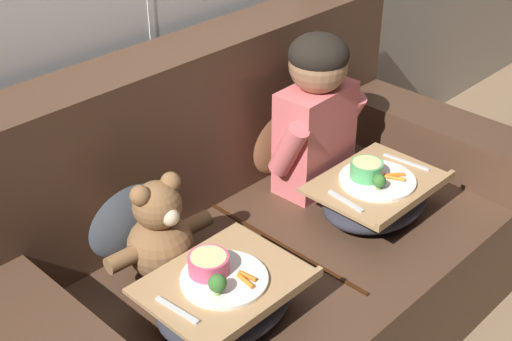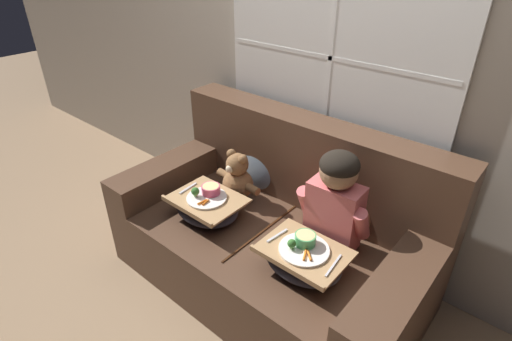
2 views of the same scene
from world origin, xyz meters
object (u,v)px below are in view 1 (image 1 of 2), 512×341
object	(u,v)px
lap_tray_child	(375,196)
lap_tray_teddy	(224,297)
throw_pillow_behind_child	(275,124)
teddy_bear	(161,236)
throw_pillow_behind_teddy	(119,200)
child_figure	(316,106)
couch	(253,251)

from	to	relation	value
lap_tray_child	lap_tray_teddy	bearing A→B (deg)	179.96
throw_pillow_behind_child	teddy_bear	distance (m)	0.71
throw_pillow_behind_teddy	teddy_bear	size ratio (longest dim) A/B	1.04
lap_tray_teddy	child_figure	bearing A→B (deg)	21.17
couch	throw_pillow_behind_teddy	distance (m)	0.49
throw_pillow_behind_teddy	child_figure	size ratio (longest dim) A/B	0.66
throw_pillow_behind_child	lap_tray_teddy	xyz separation A→B (m)	(-0.69, -0.45, -0.10)
couch	throw_pillow_behind_child	distance (m)	0.49
lap_tray_child	throw_pillow_behind_child	bearing A→B (deg)	89.88
couch	lap_tray_teddy	size ratio (longest dim) A/B	4.33
child_figure	teddy_bear	size ratio (longest dim) A/B	1.59
child_figure	lap_tray_teddy	size ratio (longest dim) A/B	1.34
throw_pillow_behind_teddy	lap_tray_teddy	size ratio (longest dim) A/B	0.88
child_figure	lap_tray_child	world-z (taller)	child_figure
throw_pillow_behind_teddy	lap_tray_child	distance (m)	0.83
couch	throw_pillow_behind_child	xyz separation A→B (m)	(0.34, 0.23, 0.26)
lap_tray_child	lap_tray_teddy	world-z (taller)	lap_tray_teddy
couch	child_figure	bearing A→B (deg)	6.50
couch	child_figure	xyz separation A→B (m)	(0.34, 0.04, 0.40)
couch	teddy_bear	xyz separation A→B (m)	(-0.34, 0.04, 0.23)
teddy_bear	lap_tray_teddy	bearing A→B (deg)	-90.13
couch	throw_pillow_behind_teddy	world-z (taller)	couch
throw_pillow_behind_child	couch	bearing A→B (deg)	-146.63
teddy_bear	couch	bearing A→B (deg)	-5.91
throw_pillow_behind_teddy	teddy_bear	distance (m)	0.19
throw_pillow_behind_teddy	lap_tray_child	bearing A→B (deg)	-33.49
throw_pillow_behind_child	throw_pillow_behind_teddy	size ratio (longest dim) A/B	1.02
throw_pillow_behind_child	lap_tray_child	bearing A→B (deg)	-90.12
teddy_bear	lap_tray_teddy	world-z (taller)	teddy_bear
couch	lap_tray_child	xyz separation A→B (m)	(0.34, -0.23, 0.16)
throw_pillow_behind_child	throw_pillow_behind_teddy	world-z (taller)	throw_pillow_behind_child
throw_pillow_behind_child	teddy_bear	bearing A→B (deg)	-164.50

